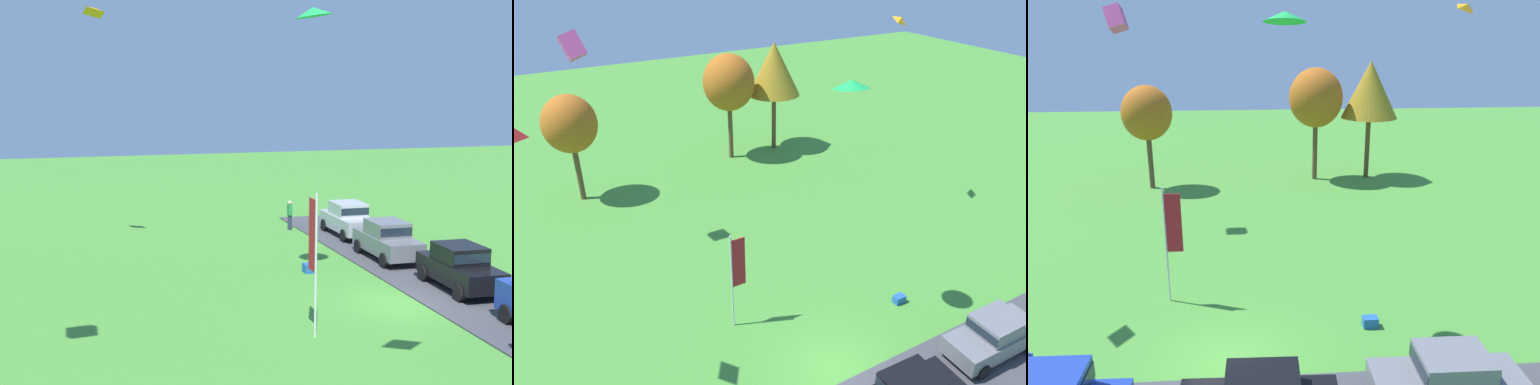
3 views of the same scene
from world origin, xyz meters
TOP-DOWN VIEW (x-y plane):
  - ground_plane at (0.00, 0.00)m, footprint 120.00×120.00m
  - car_sedan_near_entrance at (6.45, -2.50)m, footprint 4.42×2.00m
  - tree_far_left at (-6.07, 20.89)m, footprint 3.46×3.46m
  - tree_far_right at (5.92, 22.41)m, footprint 3.95×3.95m
  - tree_center_back at (9.95, 22.50)m, footprint 4.17×4.17m
  - flag_banner at (-2.30, 4.50)m, footprint 0.71×0.08m
  - cooler_box at (5.27, 1.95)m, footprint 0.56×0.40m
  - kite_diamond_over_trees at (11.54, 10.57)m, footprint 1.31×1.28m
  - kite_box_mid_center at (-6.00, 14.40)m, footprint 1.21×1.26m
  - kite_delta_high_left at (2.11, 2.99)m, footprint 1.63×1.65m

SIDE VIEW (x-z plane):
  - ground_plane at x=0.00m, z-range 0.00..0.00m
  - cooler_box at x=5.27m, z-range 0.00..0.40m
  - car_sedan_near_entrance at x=6.45m, z-range 0.12..1.96m
  - flag_banner at x=-2.30m, z-range 0.65..5.54m
  - tree_far_left at x=-6.07m, z-range 1.71..9.02m
  - tree_far_right at x=5.92m, z-range 1.96..10.29m
  - tree_center_back at x=9.95m, z-range 2.28..11.08m
  - kite_delta_high_left at x=2.11m, z-range 10.84..11.37m
  - kite_box_mid_center at x=-6.00m, z-range 10.57..12.18m
  - kite_diamond_over_trees at x=11.54m, z-range 11.53..12.12m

